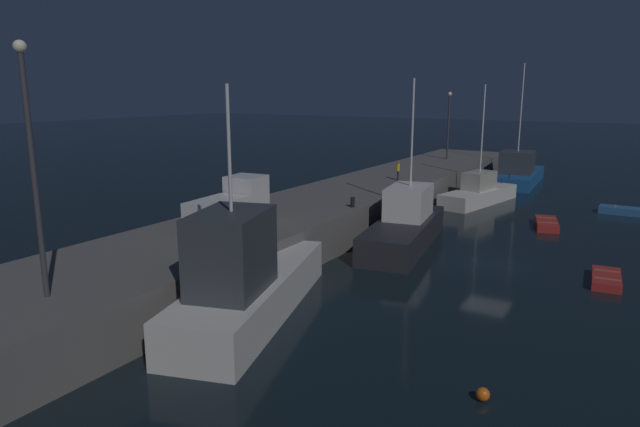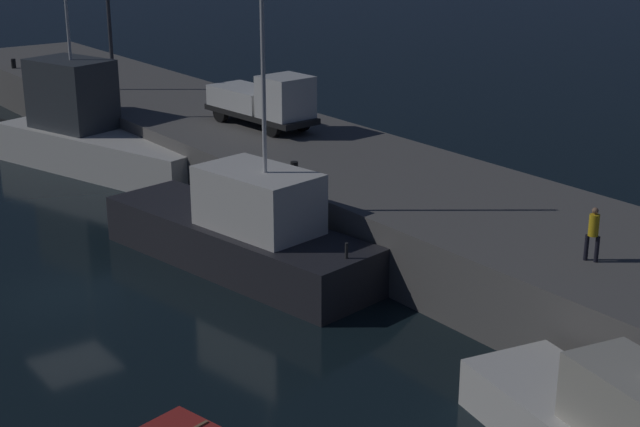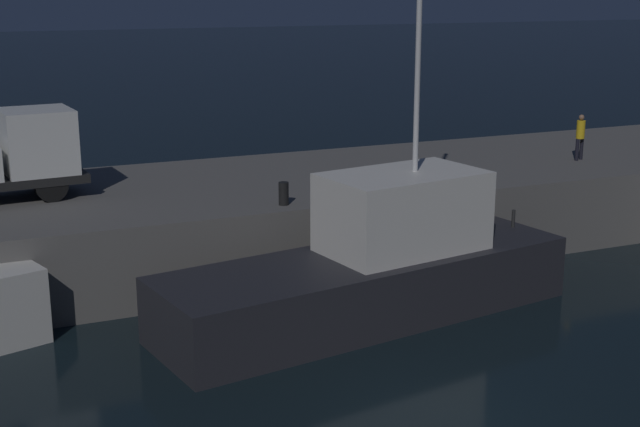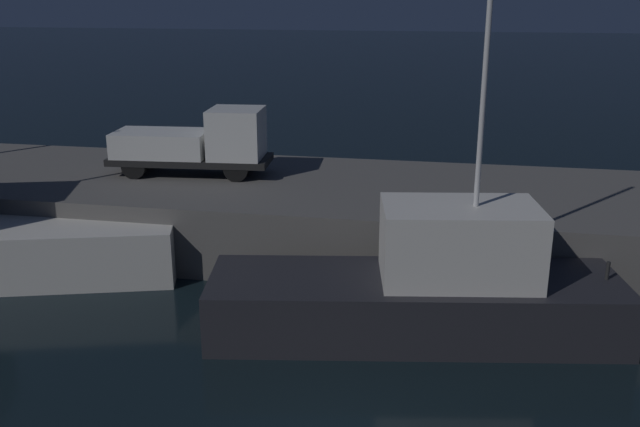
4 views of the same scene
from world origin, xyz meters
TOP-DOWN VIEW (x-y plane):
  - ground_plane at (0.00, 0.00)m, footprint 320.00×320.00m
  - pier_quay at (0.00, 12.15)m, footprint 76.64×8.06m
  - fishing_trawler_red at (1.44, 5.75)m, footprint 11.39×4.89m
  - dockworker at (11.87, 10.79)m, footprint 0.40×0.38m
  - bollard_west at (0.13, 8.83)m, footprint 0.28×0.28m

SIDE VIEW (x-z plane):
  - ground_plane at x=0.00m, z-range 0.00..0.00m
  - pier_quay at x=0.00m, z-range 0.00..2.36m
  - fishing_trawler_red at x=1.44m, z-range -3.90..6.52m
  - bollard_west at x=0.13m, z-range 2.36..3.01m
  - dockworker at x=11.87m, z-range 2.47..4.06m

